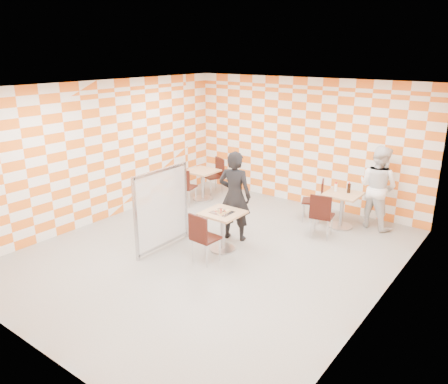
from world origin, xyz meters
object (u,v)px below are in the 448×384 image
chair_empty_near (184,184)px  chair_empty_far (216,173)px  main_table (223,224)px  chair_second_front (321,213)px  man_white (378,187)px  empty_table (202,180)px  partition (162,209)px  man_dark (235,196)px  sport_bottle (336,187)px  chair_second_side (317,197)px  chair_main_front (202,235)px  second_table (342,204)px  soda_bottle (349,188)px

chair_empty_near → chair_empty_far: bearing=90.9°
main_table → chair_second_front: 2.01m
chair_second_front → man_white: man_white is taller
chair_empty_far → man_white: bearing=2.6°
empty_table → partition: (1.22, -2.64, 0.28)m
chair_empty_far → man_white: man_white is taller
main_table → man_dark: man_dark is taller
man_dark → sport_bottle: (1.27, 1.88, -0.05)m
main_table → chair_second_side: 2.50m
chair_second_side → chair_main_front: bearing=-103.1°
second_table → chair_empty_near: (-3.53, -1.01, 0.04)m
second_table → chair_second_front: size_ratio=0.81×
chair_second_side → soda_bottle: bearing=8.4°
empty_table → man_white: 4.16m
sport_bottle → man_white: bearing=29.1°
empty_table → soda_bottle: bearing=7.1°
chair_empty_near → main_table: bearing=-32.2°
chair_second_front → chair_main_front: bearing=-118.0°
partition → main_table: bearing=32.9°
chair_empty_near → partition: 2.36m
chair_second_front → chair_empty_far: bearing=162.7°
chair_main_front → sport_bottle: size_ratio=4.62×
chair_second_front → chair_second_side: size_ratio=1.00×
chair_main_front → chair_empty_far: (-2.26, 3.31, 0.00)m
main_table → chair_main_front: bearing=-85.2°
chair_main_front → man_white: size_ratio=0.53×
empty_table → man_dark: man_dark is taller
chair_second_side → chair_empty_near: 3.12m
empty_table → chair_second_front: bearing=-7.6°
chair_main_front → chair_empty_far: same height
second_table → chair_second_front: (-0.10, -0.81, 0.04)m
second_table → man_white: (0.55, 0.46, 0.37)m
second_table → sport_bottle: bearing=166.0°
chair_second_front → soda_bottle: 0.97m
main_table → sport_bottle: bearing=64.6°
chair_second_side → man_white: bearing=22.0°
chair_second_side → soda_bottle: soda_bottle is taller
main_table → sport_bottle: 2.71m
chair_empty_far → man_dark: size_ratio=0.52×
second_table → chair_main_front: chair_main_front is taller
chair_second_front → man_dark: bearing=-142.9°
main_table → man_white: man_white is taller
chair_second_front → man_dark: man_dark is taller
chair_main_front → chair_second_front: same height
second_table → sport_bottle: size_ratio=3.75×
man_dark → main_table: bearing=86.3°
second_table → chair_empty_far: chair_empty_far is taller
second_table → man_white: 0.81m
chair_second_side → man_white: man_white is taller
empty_table → chair_empty_near: chair_empty_near is taller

